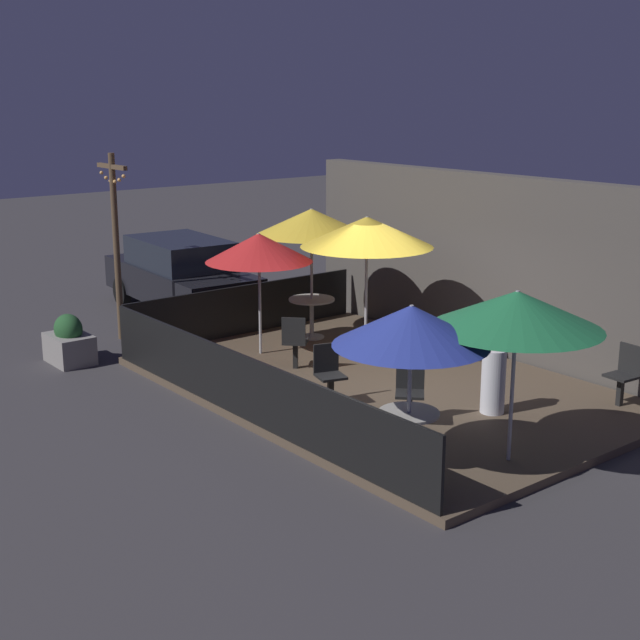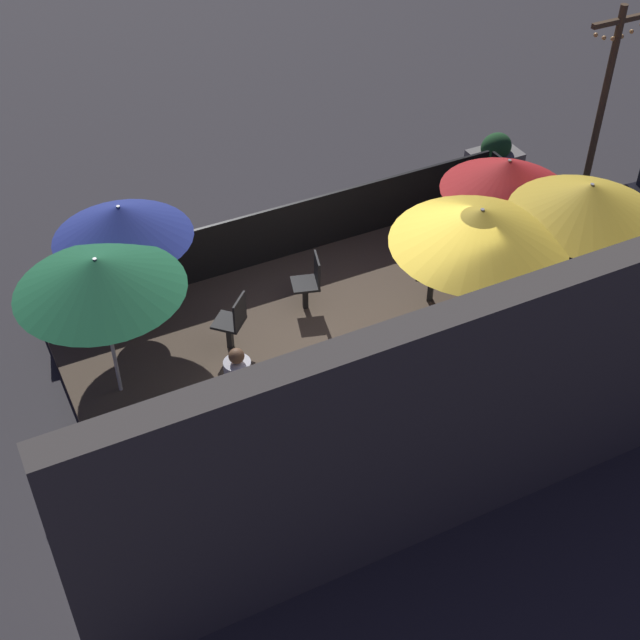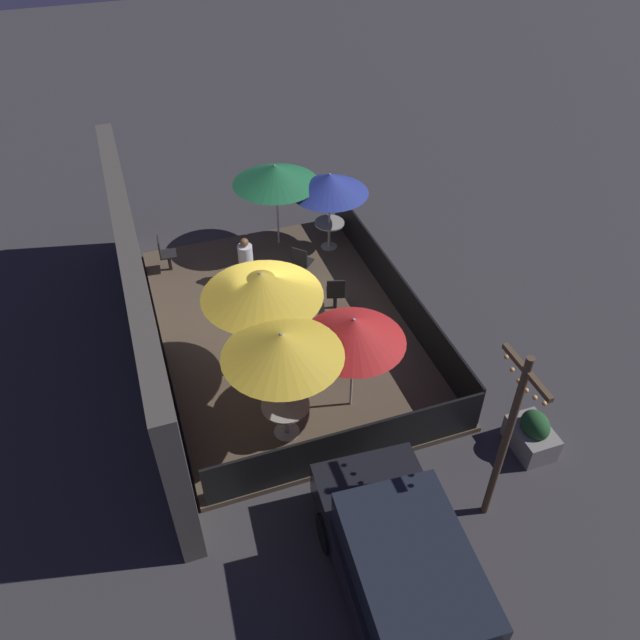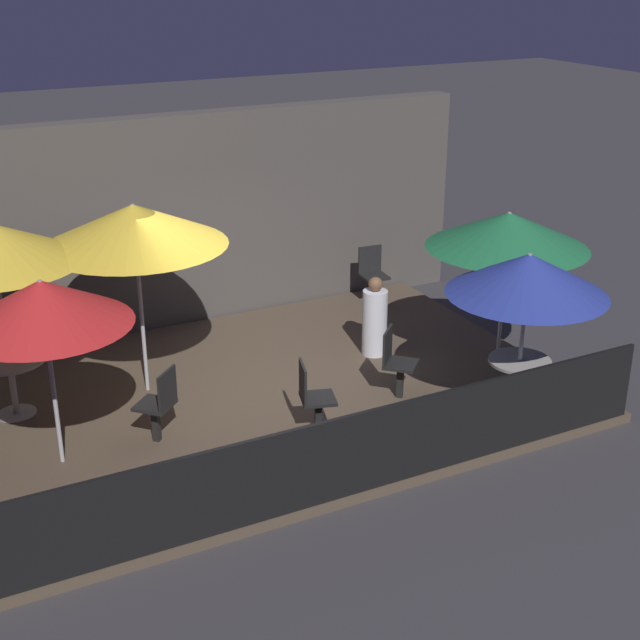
# 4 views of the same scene
# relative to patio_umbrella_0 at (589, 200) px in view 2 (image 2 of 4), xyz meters

# --- Properties ---
(ground_plane) EXTENTS (60.00, 60.00, 0.00)m
(ground_plane) POSITION_rel_patio_umbrella_0_xyz_m (2.85, -0.83, -2.33)
(ground_plane) COLOR #383538
(patio_deck) EXTENTS (7.90, 5.31, 0.12)m
(patio_deck) POSITION_rel_patio_umbrella_0_xyz_m (2.85, -0.83, -2.27)
(patio_deck) COLOR brown
(patio_deck) RESTS_ON ground_plane
(building_wall) EXTENTS (9.50, 0.36, 3.28)m
(building_wall) POSITION_rel_patio_umbrella_0_xyz_m (2.85, 2.06, -0.70)
(building_wall) COLOR #4C4742
(building_wall) RESTS_ON ground_plane
(fence_front) EXTENTS (7.70, 0.05, 0.95)m
(fence_front) POSITION_rel_patio_umbrella_0_xyz_m (2.85, -3.43, -1.74)
(fence_front) COLOR black
(fence_front) RESTS_ON patio_deck
(fence_side_left) EXTENTS (0.05, 5.11, 0.95)m
(fence_side_left) POSITION_rel_patio_umbrella_0_xyz_m (-1.05, -0.83, -1.74)
(fence_side_left) COLOR black
(fence_side_left) RESTS_ON patio_deck
(patio_umbrella_0) EXTENTS (2.07, 2.07, 2.46)m
(patio_umbrella_0) POSITION_rel_patio_umbrella_0_xyz_m (0.00, 0.00, 0.00)
(patio_umbrella_0) COLOR #B2B2B7
(patio_umbrella_0) RESTS_ON patio_deck
(patio_umbrella_1) EXTENTS (1.92, 1.92, 2.09)m
(patio_umbrella_1) POSITION_rel_patio_umbrella_0_xyz_m (5.52, -2.81, -0.38)
(patio_umbrella_1) COLOR #B2B2B7
(patio_umbrella_1) RESTS_ON patio_deck
(patio_umbrella_2) EXTENTS (1.88, 1.88, 2.17)m
(patio_umbrella_2) POSITION_rel_patio_umbrella_0_xyz_m (0.26, -1.37, -0.30)
(patio_umbrella_2) COLOR #B2B2B7
(patio_umbrella_2) RESTS_ON patio_deck
(patio_umbrella_3) EXTENTS (2.28, 2.28, 2.50)m
(patio_umbrella_3) POSITION_rel_patio_umbrella_0_xyz_m (1.65, -0.09, 0.02)
(patio_umbrella_3) COLOR #B2B2B7
(patio_umbrella_3) RESTS_ON patio_deck
(patio_umbrella_4) EXTENTS (2.14, 2.14, 2.21)m
(patio_umbrella_4) POSITION_rel_patio_umbrella_0_xyz_m (6.14, -1.63, -0.25)
(patio_umbrella_4) COLOR #B2B2B7
(patio_umbrella_4) RESTS_ON patio_deck
(dining_table_0) EXTENTS (0.87, 0.87, 0.76)m
(dining_table_0) POSITION_rel_patio_umbrella_0_xyz_m (0.00, -0.00, -1.61)
(dining_table_0) COLOR #9E998E
(dining_table_0) RESTS_ON patio_deck
(dining_table_1) EXTENTS (0.76, 0.76, 0.74)m
(dining_table_1) POSITION_rel_patio_umbrella_0_xyz_m (5.52, -2.81, -1.64)
(dining_table_1) COLOR #9E998E
(dining_table_1) RESTS_ON patio_deck
(patio_chair_0) EXTENTS (0.57, 0.57, 0.93)m
(patio_chair_0) POSITION_rel_patio_umbrella_0_xyz_m (1.40, -1.46, -1.71)
(patio_chair_0) COLOR black
(patio_chair_0) RESTS_ON patio_deck
(patio_chair_1) EXTENTS (0.43, 0.43, 0.92)m
(patio_chair_1) POSITION_rel_patio_umbrella_0_xyz_m (5.86, 1.31, -1.72)
(patio_chair_1) COLOR black
(patio_chair_1) RESTS_ON patio_deck
(patio_chair_2) EXTENTS (0.50, 0.50, 0.90)m
(patio_chair_2) POSITION_rel_patio_umbrella_0_xyz_m (3.07, -2.08, -1.73)
(patio_chair_2) COLOR black
(patio_chair_2) RESTS_ON patio_deck
(patio_chair_3) EXTENTS (0.57, 0.57, 0.92)m
(patio_chair_3) POSITION_rel_patio_umbrella_0_xyz_m (4.43, -1.73, -1.71)
(patio_chair_3) COLOR black
(patio_chair_3) RESTS_ON patio_deck
(patron_0) EXTENTS (0.44, 0.44, 1.15)m
(patron_0) POSITION_rel_patio_umbrella_0_xyz_m (4.86, -0.46, -1.70)
(patron_0) COLOR silver
(patron_0) RESTS_ON patio_deck
(planter_box) EXTENTS (0.91, 0.64, 0.89)m
(planter_box) POSITION_rel_patio_umbrella_0_xyz_m (-1.69, -4.12, -1.96)
(planter_box) COLOR gray
(planter_box) RESTS_ON ground_plane
(light_post) EXTENTS (1.10, 0.12, 3.57)m
(light_post) POSITION_rel_patio_umbrella_0_xyz_m (-2.59, -2.68, -0.33)
(light_post) COLOR brown
(light_post) RESTS_ON ground_plane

